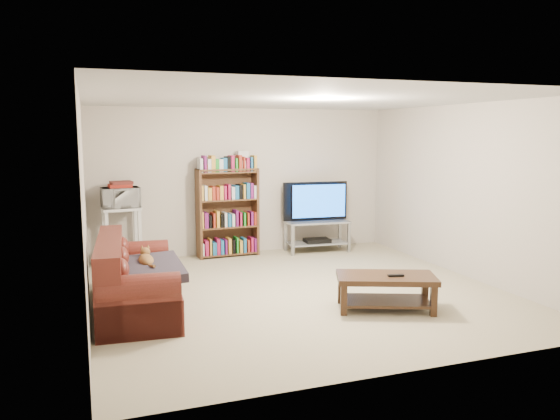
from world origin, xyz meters
name	(u,v)px	position (x,y,z in m)	size (l,w,h in m)	color
floor	(298,292)	(0.00, 0.00, 0.00)	(5.00, 5.00, 0.00)	#B9AD89
ceiling	(299,99)	(0.00, 0.00, 2.40)	(5.00, 5.00, 0.00)	white
wall_back	(244,181)	(0.00, 2.50, 1.20)	(5.00, 5.00, 0.00)	beige
wall_front	(411,232)	(0.00, -2.50, 1.20)	(5.00, 5.00, 0.00)	beige
wall_left	(84,207)	(-2.50, 0.00, 1.20)	(5.00, 5.00, 0.00)	beige
wall_right	(466,191)	(2.50, 0.00, 1.20)	(5.00, 5.00, 0.00)	beige
sofa	(131,285)	(-2.05, -0.07, 0.30)	(0.97, 2.00, 0.84)	#581E16
blanket	(147,269)	(-1.88, -0.21, 0.50)	(0.75, 0.98, 0.10)	#312B36
cat	(146,260)	(-1.87, -0.04, 0.56)	(0.21, 0.53, 0.16)	brown
coffee_table	(386,286)	(0.69, -0.99, 0.28)	(1.23, 0.92, 0.40)	#321F11
remote	(396,275)	(0.76, -1.07, 0.41)	(0.18, 0.05, 0.02)	black
tv_stand	(317,231)	(1.18, 2.12, 0.36)	(1.08, 0.54, 0.53)	#999EA3
television	(317,202)	(1.18, 2.12, 0.85)	(1.13, 0.15, 0.65)	black
dvd_player	(317,240)	(1.18, 2.12, 0.19)	(0.42, 0.30, 0.06)	black
bookshelf	(228,211)	(-0.33, 2.30, 0.74)	(1.01, 0.35, 1.43)	#4F311B
shelf_clutter	(233,162)	(-0.24, 2.32, 1.54)	(0.73, 0.25, 0.28)	silver
microwave_stand	(122,228)	(-2.00, 2.20, 0.57)	(0.59, 0.46, 0.89)	silver
microwave	(121,197)	(-2.00, 2.20, 1.04)	(0.55, 0.37, 0.30)	silver
game_boxes	(120,186)	(-2.00, 2.20, 1.22)	(0.32, 0.28, 0.05)	maroon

